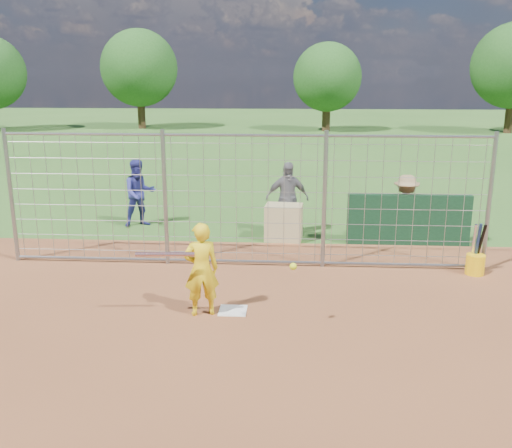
# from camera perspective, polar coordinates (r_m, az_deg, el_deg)

# --- Properties ---
(ground) EXTENTS (100.00, 100.00, 0.00)m
(ground) POSITION_cam_1_polar(r_m,az_deg,el_deg) (9.19, -2.20, -8.21)
(ground) COLOR #2D591E
(ground) RESTS_ON ground
(infield_dirt) EXTENTS (18.00, 18.00, 0.00)m
(infield_dirt) POSITION_cam_1_polar(r_m,az_deg,el_deg) (6.56, -4.96, -18.51)
(infield_dirt) COLOR brown
(infield_dirt) RESTS_ON ground
(home_plate) EXTENTS (0.43, 0.43, 0.02)m
(home_plate) POSITION_cam_1_polar(r_m,az_deg,el_deg) (9.00, -2.33, -8.65)
(home_plate) COLOR silver
(home_plate) RESTS_ON ground
(dugout_wall) EXTENTS (2.60, 0.20, 1.10)m
(dugout_wall) POSITION_cam_1_polar(r_m,az_deg,el_deg) (12.64, 14.99, 0.42)
(dugout_wall) COLOR #11381E
(dugout_wall) RESTS_ON ground
(batter) EXTENTS (0.61, 0.49, 1.46)m
(batter) POSITION_cam_1_polar(r_m,az_deg,el_deg) (8.67, -5.49, -4.54)
(batter) COLOR yellow
(batter) RESTS_ON ground
(bystander_a) EXTENTS (0.98, 0.91, 1.62)m
(bystander_a) POSITION_cam_1_polar(r_m,az_deg,el_deg) (13.93, -11.58, 3.04)
(bystander_a) COLOR navy
(bystander_a) RESTS_ON ground
(bystander_b) EXTENTS (1.04, 0.58, 1.68)m
(bystander_b) POSITION_cam_1_polar(r_m,az_deg,el_deg) (12.91, 3.12, 2.55)
(bystander_b) COLOR slate
(bystander_b) RESTS_ON ground
(bystander_c) EXTENTS (1.00, 0.62, 1.50)m
(bystander_c) POSITION_cam_1_polar(r_m,az_deg,el_deg) (12.69, 14.69, 1.43)
(bystander_c) COLOR olive
(bystander_c) RESTS_ON ground
(equipment_bin) EXTENTS (0.85, 0.63, 0.80)m
(equipment_bin) POSITION_cam_1_polar(r_m,az_deg,el_deg) (12.60, 2.79, 0.16)
(equipment_bin) COLOR tan
(equipment_bin) RESTS_ON ground
(equipment_in_play) EXTENTS (2.34, 0.30, 0.17)m
(equipment_in_play) POSITION_cam_1_polar(r_m,az_deg,el_deg) (8.25, -6.09, -3.31)
(equipment_in_play) COLOR silver
(equipment_in_play) RESTS_ON ground
(bucket_with_bats) EXTENTS (0.34, 0.37, 0.97)m
(bucket_with_bats) POSITION_cam_1_polar(r_m,az_deg,el_deg) (11.23, 21.09, -3.53)
(bucket_with_bats) COLOR yellow
(bucket_with_bats) RESTS_ON ground
(backstop_fence) EXTENTS (9.08, 0.08, 2.60)m
(backstop_fence) POSITION_cam_1_polar(r_m,az_deg,el_deg) (10.70, -1.20, 2.25)
(backstop_fence) COLOR gray
(backstop_fence) RESTS_ON ground
(tree_line) EXTENTS (44.66, 6.72, 6.48)m
(tree_line) POSITION_cam_1_polar(r_m,az_deg,el_deg) (36.60, 7.37, 15.01)
(tree_line) COLOR #3F2B19
(tree_line) RESTS_ON ground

